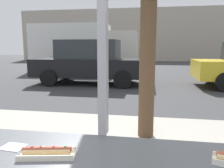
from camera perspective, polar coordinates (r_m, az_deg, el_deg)
ground_plane at (r=9.32m, az=7.60°, el=0.32°), size 60.00×60.00×0.00m
sidewalk_strip at (r=3.14m, az=3.71°, el=-16.89°), size 16.00×2.80×0.13m
building_facade_far at (r=24.63m, az=8.92°, el=12.24°), size 28.00×1.20×5.47m
hotdog_tray_near at (r=1.16m, az=-16.24°, el=-16.34°), size 0.28×0.14×0.05m
napkin_wrapper at (r=1.33m, az=-23.83°, el=-14.48°), size 0.13×0.10×0.00m
parked_car_black at (r=8.99m, az=-5.55°, el=5.62°), size 4.46×1.99×1.73m
box_truck at (r=13.89m, az=-7.34°, el=9.65°), size 6.29×2.44×2.80m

